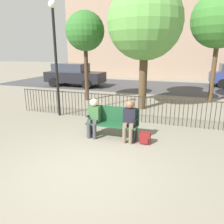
{
  "coord_description": "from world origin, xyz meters",
  "views": [
    {
      "loc": [
        1.93,
        -3.78,
        2.49
      ],
      "look_at": [
        0.0,
        1.91,
        0.8
      ],
      "focal_mm": 35.0,
      "sensor_mm": 36.0,
      "label": 1
    }
  ],
  "objects_px": {
    "backpack": "(145,138)",
    "parked_car_1": "(74,74)",
    "park_bench": "(113,122)",
    "tree_2": "(145,22)",
    "tree_3": "(85,32)",
    "tree_0": "(220,20)",
    "lamp_post": "(55,44)",
    "tree_1": "(147,21)",
    "seated_person_0": "(94,116)",
    "seated_person_1": "(129,118)"
  },
  "relations": [
    {
      "from": "lamp_post",
      "to": "backpack",
      "type": "bearing_deg",
      "value": -23.82
    },
    {
      "from": "parked_car_1",
      "to": "tree_3",
      "type": "bearing_deg",
      "value": -54.13
    },
    {
      "from": "park_bench",
      "to": "tree_0",
      "type": "xyz_separation_m",
      "value": [
        3.14,
        5.88,
        3.36
      ]
    },
    {
      "from": "tree_0",
      "to": "tree_3",
      "type": "bearing_deg",
      "value": -166.48
    },
    {
      "from": "parked_car_1",
      "to": "backpack",
      "type": "bearing_deg",
      "value": -51.65
    },
    {
      "from": "tree_3",
      "to": "parked_car_1",
      "type": "bearing_deg",
      "value": 125.87
    },
    {
      "from": "tree_1",
      "to": "tree_3",
      "type": "relative_size",
      "value": 1.16
    },
    {
      "from": "tree_1",
      "to": "tree_3",
      "type": "bearing_deg",
      "value": -153.35
    },
    {
      "from": "backpack",
      "to": "tree_2",
      "type": "relative_size",
      "value": 0.06
    },
    {
      "from": "tree_2",
      "to": "tree_3",
      "type": "bearing_deg",
      "value": 164.93
    },
    {
      "from": "backpack",
      "to": "parked_car_1",
      "type": "distance_m",
      "value": 10.96
    },
    {
      "from": "seated_person_1",
      "to": "backpack",
      "type": "relative_size",
      "value": 3.63
    },
    {
      "from": "seated_person_0",
      "to": "tree_0",
      "type": "bearing_deg",
      "value": 58.45
    },
    {
      "from": "tree_0",
      "to": "lamp_post",
      "type": "distance_m",
      "value": 7.43
    },
    {
      "from": "lamp_post",
      "to": "parked_car_1",
      "type": "bearing_deg",
      "value": 113.72
    },
    {
      "from": "park_bench",
      "to": "parked_car_1",
      "type": "distance_m",
      "value": 10.23
    },
    {
      "from": "park_bench",
      "to": "parked_car_1",
      "type": "height_order",
      "value": "parked_car_1"
    },
    {
      "from": "park_bench",
      "to": "lamp_post",
      "type": "distance_m",
      "value": 3.85
    },
    {
      "from": "tree_2",
      "to": "tree_3",
      "type": "height_order",
      "value": "tree_2"
    },
    {
      "from": "lamp_post",
      "to": "parked_car_1",
      "type": "relative_size",
      "value": 1.0
    },
    {
      "from": "tree_2",
      "to": "lamp_post",
      "type": "height_order",
      "value": "tree_2"
    },
    {
      "from": "tree_2",
      "to": "tree_0",
      "type": "bearing_deg",
      "value": 37.34
    },
    {
      "from": "park_bench",
      "to": "backpack",
      "type": "height_order",
      "value": "park_bench"
    },
    {
      "from": "seated_person_1",
      "to": "lamp_post",
      "type": "bearing_deg",
      "value": 153.63
    },
    {
      "from": "tree_2",
      "to": "seated_person_1",
      "type": "bearing_deg",
      "value": -84.29
    },
    {
      "from": "tree_0",
      "to": "tree_1",
      "type": "distance_m",
      "value": 3.3
    },
    {
      "from": "seated_person_0",
      "to": "backpack",
      "type": "distance_m",
      "value": 1.62
    },
    {
      "from": "backpack",
      "to": "tree_3",
      "type": "distance_m",
      "value": 6.82
    },
    {
      "from": "park_bench",
      "to": "tree_0",
      "type": "relative_size",
      "value": 0.29
    },
    {
      "from": "parked_car_1",
      "to": "tree_1",
      "type": "bearing_deg",
      "value": -24.94
    },
    {
      "from": "backpack",
      "to": "tree_3",
      "type": "height_order",
      "value": "tree_3"
    },
    {
      "from": "seated_person_0",
      "to": "tree_3",
      "type": "height_order",
      "value": "tree_3"
    },
    {
      "from": "seated_person_0",
      "to": "tree_1",
      "type": "height_order",
      "value": "tree_1"
    },
    {
      "from": "parked_car_1",
      "to": "tree_0",
      "type": "bearing_deg",
      "value": -15.9
    },
    {
      "from": "tree_3",
      "to": "lamp_post",
      "type": "distance_m",
      "value": 3.0
    },
    {
      "from": "backpack",
      "to": "lamp_post",
      "type": "height_order",
      "value": "lamp_post"
    },
    {
      "from": "park_bench",
      "to": "seated_person_1",
      "type": "xyz_separation_m",
      "value": [
        0.53,
        -0.13,
        0.19
      ]
    },
    {
      "from": "lamp_post",
      "to": "tree_3",
      "type": "bearing_deg",
      "value": 92.98
    },
    {
      "from": "seated_person_0",
      "to": "tree_1",
      "type": "relative_size",
      "value": 0.23
    },
    {
      "from": "seated_person_1",
      "to": "tree_1",
      "type": "height_order",
      "value": "tree_1"
    },
    {
      "from": "tree_0",
      "to": "seated_person_0",
      "type": "bearing_deg",
      "value": -121.55
    },
    {
      "from": "backpack",
      "to": "tree_1",
      "type": "relative_size",
      "value": 0.06
    },
    {
      "from": "seated_person_0",
      "to": "parked_car_1",
      "type": "xyz_separation_m",
      "value": [
        -5.24,
        8.55,
        0.19
      ]
    },
    {
      "from": "seated_person_1",
      "to": "tree_2",
      "type": "height_order",
      "value": "tree_2"
    },
    {
      "from": "tree_0",
      "to": "parked_car_1",
      "type": "bearing_deg",
      "value": 164.1
    },
    {
      "from": "backpack",
      "to": "parked_car_1",
      "type": "bearing_deg",
      "value": 128.35
    },
    {
      "from": "tree_1",
      "to": "backpack",
      "type": "bearing_deg",
      "value": -79.06
    },
    {
      "from": "tree_1",
      "to": "tree_2",
      "type": "xyz_separation_m",
      "value": [
        0.31,
        -2.2,
        -0.33
      ]
    },
    {
      "from": "lamp_post",
      "to": "seated_person_1",
      "type": "bearing_deg",
      "value": -26.37
    },
    {
      "from": "park_bench",
      "to": "tree_2",
      "type": "distance_m",
      "value": 4.76
    }
  ]
}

